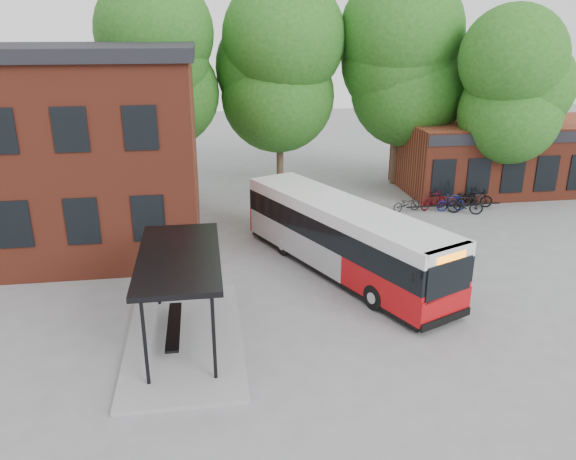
{
  "coord_description": "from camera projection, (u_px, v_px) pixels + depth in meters",
  "views": [
    {
      "loc": [
        -3.61,
        -16.6,
        9.17
      ],
      "look_at": [
        -0.63,
        2.99,
        2.0
      ],
      "focal_mm": 35.0,
      "sensor_mm": 36.0,
      "label": 1
    }
  ],
  "objects": [
    {
      "name": "bicycle_7",
      "position": [
        476.0,
        198.0,
        30.23
      ],
      "size": [
        1.78,
        0.91,
        1.03
      ],
      "primitive_type": "imported",
      "rotation": [
        0.0,
        0.0,
        1.31
      ],
      "color": "black",
      "rests_on": "ground"
    },
    {
      "name": "tree_0",
      "position": [
        158.0,
        97.0,
        31.22
      ],
      "size": [
        7.92,
        7.92,
        11.0
      ],
      "primitive_type": null,
      "color": "#1E5516",
      "rests_on": "ground"
    },
    {
      "name": "bicycle_1",
      "position": [
        433.0,
        200.0,
        29.83
      ],
      "size": [
        1.82,
        1.07,
        1.05
      ],
      "primitive_type": "imported",
      "rotation": [
        0.0,
        0.0,
        1.92
      ],
      "color": "#450811",
      "rests_on": "ground"
    },
    {
      "name": "tree_2",
      "position": [
        399.0,
        93.0,
        33.2
      ],
      "size": [
        7.92,
        7.92,
        11.0
      ],
      "primitive_type": null,
      "color": "#1E5516",
      "rests_on": "ground"
    },
    {
      "name": "bicycle_3",
      "position": [
        451.0,
        203.0,
        29.57
      ],
      "size": [
        1.56,
        0.46,
        0.93
      ],
      "primitive_type": "imported",
      "rotation": [
        0.0,
        0.0,
        1.55
      ],
      "color": "navy",
      "rests_on": "ground"
    },
    {
      "name": "ground",
      "position": [
        320.0,
        314.0,
        19.06
      ],
      "size": [
        100.0,
        100.0,
        0.0
      ],
      "primitive_type": "plane",
      "color": "slate"
    },
    {
      "name": "bike_rail",
      "position": [
        453.0,
        208.0,
        29.6
      ],
      "size": [
        5.2,
        0.1,
        0.38
      ],
      "primitive_type": null,
      "color": "black",
      "rests_on": "ground"
    },
    {
      "name": "tree_1",
      "position": [
        280.0,
        99.0,
        33.24
      ],
      "size": [
        7.92,
        7.92,
        10.4
      ],
      "primitive_type": null,
      "color": "#1E5516",
      "rests_on": "ground"
    },
    {
      "name": "bus_shelter",
      "position": [
        182.0,
        298.0,
        17.0
      ],
      "size": [
        3.6,
        7.0,
        2.9
      ],
      "primitive_type": null,
      "color": "black",
      "rests_on": "ground"
    },
    {
      "name": "shop_row",
      "position": [
        519.0,
        155.0,
        33.52
      ],
      "size": [
        14.0,
        6.2,
        4.0
      ],
      "primitive_type": null,
      "color": "maroon",
      "rests_on": "ground"
    },
    {
      "name": "bicycle_0",
      "position": [
        407.0,
        204.0,
        29.55
      ],
      "size": [
        1.71,
        0.94,
        0.85
      ],
      "primitive_type": "imported",
      "rotation": [
        0.0,
        0.0,
        1.82
      ],
      "color": "black",
      "rests_on": "ground"
    },
    {
      "name": "bicycle_5",
      "position": [
        465.0,
        204.0,
        29.1
      ],
      "size": [
        1.86,
        1.17,
        1.08
      ],
      "primitive_type": "imported",
      "rotation": [
        0.0,
        0.0,
        1.17
      ],
      "color": "black",
      "rests_on": "ground"
    },
    {
      "name": "bicycle_6",
      "position": [
        465.0,
        197.0,
        30.46
      ],
      "size": [
        1.94,
        0.79,
        1.0
      ],
      "primitive_type": "imported",
      "rotation": [
        0.0,
        0.0,
        1.5
      ],
      "color": "black",
      "rests_on": "ground"
    },
    {
      "name": "city_bus",
      "position": [
        342.0,
        239.0,
        21.93
      ],
      "size": [
        6.58,
        10.97,
        2.78
      ],
      "primitive_type": null,
      "rotation": [
        0.0,
        0.0,
        0.42
      ],
      "color": "#AA0C0F",
      "rests_on": "ground"
    },
    {
      "name": "tree_3",
      "position": [
        511.0,
        116.0,
        30.48
      ],
      "size": [
        7.04,
        7.04,
        9.28
      ],
      "primitive_type": null,
      "color": "#1E5516",
      "rests_on": "ground"
    }
  ]
}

